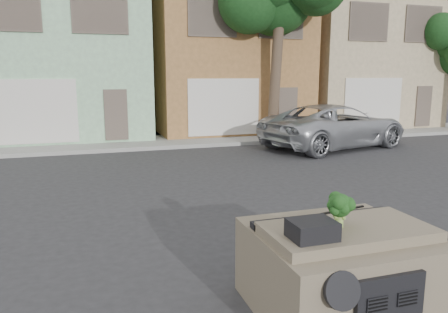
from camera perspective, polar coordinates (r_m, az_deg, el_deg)
ground_plane at (r=8.29m, az=3.14°, el=-9.36°), size 120.00×120.00×0.00m
sidewalk at (r=18.19m, az=-8.91°, el=1.86°), size 40.00×3.00×0.15m
townhouse_mint at (r=21.78m, az=-20.34°, el=12.55°), size 7.20×8.20×7.55m
townhouse_tan at (r=22.82m, az=-0.67°, el=13.09°), size 7.20×8.20×7.55m
townhouse_beige at (r=26.07m, az=15.66°, el=12.41°), size 7.20×8.20×7.55m
silver_pickup at (r=17.66m, az=14.19°, el=1.15°), size 6.60×4.26×1.69m
tree_near at (r=18.82m, az=6.80°, el=14.96°), size 4.40×4.00×8.50m
car_dashboard at (r=5.60m, az=14.71°, el=-13.75°), size 2.00×1.80×1.12m
instrument_hump at (r=4.79m, az=11.45°, el=-9.35°), size 0.48×0.38×0.20m
wiper_arm at (r=5.84m, az=15.28°, el=-6.75°), size 0.69×0.15×0.02m
broccoli at (r=5.18m, az=14.85°, el=-6.76°), size 0.40×0.40×0.40m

